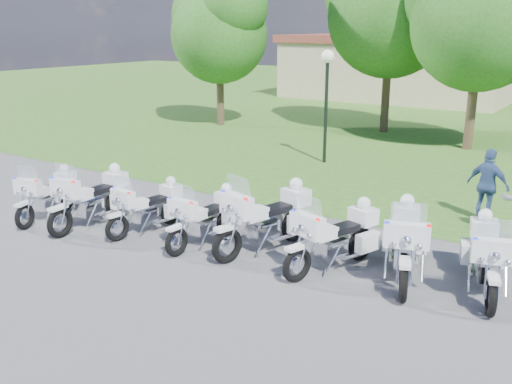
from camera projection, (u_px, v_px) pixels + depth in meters
The scene contains 16 objects.
ground at pixel (209, 242), 12.75m from camera, with size 100.00×100.00×0.00m, color #55555A.
grass_lawn at pixel (487, 106), 34.32m from camera, with size 100.00×48.00×0.01m, color #2E5E1D.
motorcycle_0 at pixel (49, 193), 14.23m from camera, with size 1.09×2.18×1.49m.
motorcycle_1 at pixel (93, 197), 13.69m from camera, with size 0.88×2.50×1.68m.
motorcycle_2 at pixel (149, 206), 13.28m from camera, with size 0.91×2.16×1.46m.
motorcycle_3 at pixel (206, 216), 12.50m from camera, with size 0.81×2.24×1.51m.
motorcycle_4 at pixel (268, 217), 12.11m from camera, with size 1.32×2.59×1.78m.
motorcycle_5 at pixel (336, 236), 11.17m from camera, with size 1.29×2.36×1.64m.
motorcycle_6 at pixel (405, 241), 10.79m from camera, with size 1.39×2.48×1.74m.
motorcycle_7 at pixel (487, 256), 10.24m from camera, with size 1.26×2.32×1.62m.
lamp_post at pixel (327, 78), 19.38m from camera, with size 0.44×0.44×3.89m.
tree_0 at pixel (219, 25), 26.65m from camera, with size 5.30×4.53×7.07m.
tree_1 at pixel (391, 2), 24.57m from camera, with size 6.39×5.45×8.52m.
tree_2 at pixel (481, 9), 20.96m from camera, with size 5.96×5.09×7.95m.
building_west at pixel (399, 67), 37.74m from camera, with size 14.56×8.32×4.10m.
bystander_c at pixel (488, 186), 13.89m from camera, with size 1.06×0.44×1.81m, color #365183.
Camera 1 is at (7.49, -9.34, 4.64)m, focal length 40.00 mm.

